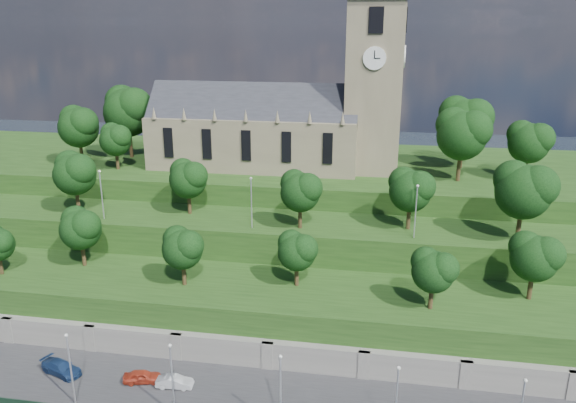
% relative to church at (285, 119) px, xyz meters
% --- Properties ---
extents(promenade, '(160.00, 12.00, 2.00)m').
position_rel_church_xyz_m(promenade, '(-0.79, -39.98, -21.52)').
color(promenade, '#2D2D30').
rests_on(promenade, ground).
extents(retaining_wall, '(160.00, 2.10, 5.00)m').
position_rel_church_xyz_m(retaining_wall, '(-0.79, -34.01, -20.02)').
color(retaining_wall, slate).
rests_on(retaining_wall, ground).
extents(embankment_lower, '(160.00, 12.00, 8.00)m').
position_rel_church_xyz_m(embankment_lower, '(-0.79, -27.98, -18.52)').
color(embankment_lower, '#1E3F15').
rests_on(embankment_lower, ground).
extents(embankment_upper, '(160.00, 10.00, 12.00)m').
position_rel_church_xyz_m(embankment_upper, '(-0.79, -16.98, -16.52)').
color(embankment_upper, '#1E3F15').
rests_on(embankment_upper, ground).
extents(hilltop, '(160.00, 32.00, 15.00)m').
position_rel_church_xyz_m(hilltop, '(-0.79, 4.02, -15.02)').
color(hilltop, '#1E3F15').
rests_on(hilltop, ground).
extents(church, '(38.60, 12.35, 27.60)m').
position_rel_church_xyz_m(church, '(0.00, 0.00, 0.00)').
color(church, '#70654E').
rests_on(church, hilltop).
extents(trees_lower, '(65.76, 8.76, 7.56)m').
position_rel_church_xyz_m(trees_lower, '(2.22, -27.66, -9.78)').
color(trees_lower, '#332513').
rests_on(trees_lower, embankment_lower).
extents(trees_upper, '(63.38, 8.72, 9.59)m').
position_rel_church_xyz_m(trees_upper, '(6.87, -17.97, -4.81)').
color(trees_upper, '#332513').
rests_on(trees_upper, embankment_upper).
extents(trees_hilltop, '(74.26, 16.11, 11.92)m').
position_rel_church_xyz_m(trees_hilltop, '(1.23, -0.39, -0.41)').
color(trees_hilltop, '#332513').
rests_on(trees_hilltop, hilltop).
extents(lamp_posts_promenade, '(60.36, 0.36, 7.52)m').
position_rel_church_xyz_m(lamp_posts_promenade, '(-2.79, -43.48, -16.16)').
color(lamp_posts_promenade, '#B2B2B7').
rests_on(lamp_posts_promenade, promenade).
extents(lamp_posts_upper, '(40.36, 0.36, 6.65)m').
position_rel_church_xyz_m(lamp_posts_upper, '(-0.79, -19.98, -6.61)').
color(lamp_posts_upper, '#B2B2B7').
rests_on(lamp_posts_upper, embankment_upper).
extents(car_left, '(4.00, 2.38, 1.27)m').
position_rel_church_xyz_m(car_left, '(-7.80, -39.28, -19.88)').
color(car_left, '#A42F1B').
rests_on(car_left, promenade).
extents(car_middle, '(3.78, 1.59, 1.21)m').
position_rel_church_xyz_m(car_middle, '(-4.27, -39.53, -19.92)').
color(car_middle, '#A4A5A9').
rests_on(car_middle, promenade).
extents(car_right, '(5.04, 3.36, 1.36)m').
position_rel_church_xyz_m(car_right, '(-16.65, -39.34, -19.84)').
color(car_right, navy).
rests_on(car_right, promenade).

